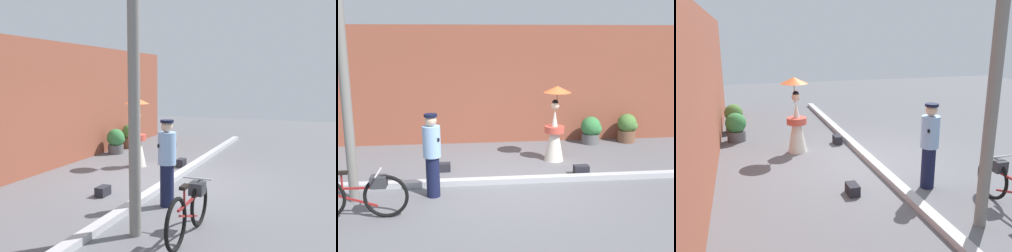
% 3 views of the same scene
% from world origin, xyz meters
% --- Properties ---
extents(ground_plane, '(30.00, 30.00, 0.00)m').
position_xyz_m(ground_plane, '(0.00, 0.00, 0.00)').
color(ground_plane, slate).
extents(building_wall, '(14.00, 0.40, 3.36)m').
position_xyz_m(building_wall, '(0.00, 3.56, 1.68)').
color(building_wall, brown).
rests_on(building_wall, ground_plane).
extents(sidewalk_curb, '(14.00, 0.20, 0.12)m').
position_xyz_m(sidewalk_curb, '(0.00, 0.00, 0.06)').
color(sidewalk_curb, '#B2B2B7').
rests_on(sidewalk_curb, ground_plane).
extents(bicycle_near_officer, '(1.81, 0.48, 0.86)m').
position_xyz_m(bicycle_near_officer, '(-2.83, -1.41, 0.43)').
color(bicycle_near_officer, black).
rests_on(bicycle_near_officer, ground_plane).
extents(person_officer, '(0.34, 0.34, 1.64)m').
position_xyz_m(person_officer, '(-1.63, -0.56, 0.87)').
color(person_officer, '#141938').
rests_on(person_officer, ground_plane).
extents(person_with_parasol, '(0.68, 0.68, 1.87)m').
position_xyz_m(person_with_parasol, '(1.24, 1.48, 0.88)').
color(person_with_parasol, silver).
rests_on(person_with_parasol, ground_plane).
extents(potted_plant_by_door, '(0.56, 0.54, 0.84)m').
position_xyz_m(potted_plant_by_door, '(3.77, 2.99, 0.43)').
color(potted_plant_by_door, brown).
rests_on(potted_plant_by_door, ground_plane).
extents(potted_plant_small, '(0.58, 0.57, 0.79)m').
position_xyz_m(potted_plant_small, '(2.66, 2.93, 0.41)').
color(potted_plant_small, '#59595B').
rests_on(potted_plant_small, ground_plane).
extents(backpack_on_pavement, '(0.33, 0.20, 0.22)m').
position_xyz_m(backpack_on_pavement, '(1.60, 0.33, 0.12)').
color(backpack_on_pavement, '#26262D').
rests_on(backpack_on_pavement, ground_plane).
extents(backpack_spare, '(0.34, 0.20, 0.20)m').
position_xyz_m(backpack_spare, '(-1.51, 0.91, 0.10)').
color(backpack_spare, '#26262D').
rests_on(backpack_spare, ground_plane).
extents(utility_pole, '(0.18, 0.18, 4.80)m').
position_xyz_m(utility_pole, '(-3.10, -0.63, 2.40)').
color(utility_pole, slate).
rests_on(utility_pole, ground_plane).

